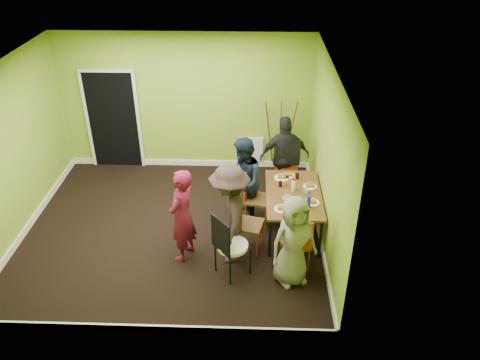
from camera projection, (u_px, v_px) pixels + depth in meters
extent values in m
plane|color=black|center=(174.00, 229.00, 8.05)|extent=(5.00, 5.00, 0.00)
cube|color=#93AD2C|center=(186.00, 103.00, 9.25)|extent=(5.00, 0.04, 2.80)
cube|color=#93AD2C|center=(135.00, 249.00, 5.41)|extent=(5.00, 0.04, 2.80)
cube|color=#93AD2C|center=(10.00, 155.00, 7.40)|extent=(0.04, 4.50, 2.80)
cube|color=#93AD2C|center=(327.00, 160.00, 7.26)|extent=(0.04, 4.50, 2.80)
cube|color=white|center=(159.00, 70.00, 6.61)|extent=(5.00, 4.50, 0.04)
cube|color=black|center=(113.00, 120.00, 9.47)|extent=(1.00, 0.05, 2.04)
cube|color=white|center=(251.00, 150.00, 9.71)|extent=(0.50, 0.04, 0.55)
cylinder|color=black|center=(270.00, 238.00, 7.26)|extent=(0.04, 0.04, 0.71)
cylinder|color=black|center=(320.00, 239.00, 7.23)|extent=(0.04, 0.04, 0.71)
cylinder|color=black|center=(268.00, 191.00, 8.44)|extent=(0.04, 0.04, 0.71)
cylinder|color=black|center=(312.00, 191.00, 8.41)|extent=(0.04, 0.04, 0.71)
cube|color=brown|center=(294.00, 194.00, 7.64)|extent=(0.90, 1.50, 0.04)
cylinder|color=#C14112|center=(251.00, 203.00, 8.30)|extent=(0.03, 0.03, 0.47)
cylinder|color=#C14112|center=(246.00, 215.00, 8.00)|extent=(0.03, 0.03, 0.47)
cylinder|color=#C14112|center=(271.00, 207.00, 8.21)|extent=(0.03, 0.03, 0.47)
cylinder|color=#C14112|center=(266.00, 218.00, 7.92)|extent=(0.03, 0.03, 0.47)
cube|color=brown|center=(259.00, 199.00, 7.98)|extent=(0.51, 0.51, 0.04)
cube|color=#C14112|center=(247.00, 183.00, 7.89)|extent=(0.13, 0.39, 0.52)
cylinder|color=#C14112|center=(241.00, 228.00, 7.68)|extent=(0.03, 0.03, 0.46)
cylinder|color=#C14112|center=(235.00, 241.00, 7.39)|extent=(0.03, 0.03, 0.46)
cylinder|color=#C14112|center=(262.00, 232.00, 7.60)|extent=(0.03, 0.03, 0.46)
cylinder|color=#C14112|center=(257.00, 245.00, 7.31)|extent=(0.03, 0.03, 0.46)
cube|color=brown|center=(249.00, 225.00, 7.38)|extent=(0.50, 0.50, 0.04)
cube|color=#C14112|center=(237.00, 208.00, 7.28)|extent=(0.12, 0.39, 0.52)
cylinder|color=#C14112|center=(295.00, 185.00, 8.79)|extent=(0.03, 0.03, 0.51)
cylinder|color=#C14112|center=(275.00, 184.00, 8.82)|extent=(0.03, 0.03, 0.51)
cylinder|color=#C14112|center=(296.00, 196.00, 8.46)|extent=(0.03, 0.03, 0.51)
cylinder|color=#C14112|center=(275.00, 195.00, 8.49)|extent=(0.03, 0.03, 0.51)
cube|color=brown|center=(286.00, 178.00, 8.51)|extent=(0.47, 0.47, 0.05)
cube|color=#C14112|center=(287.00, 158.00, 8.53)|extent=(0.43, 0.06, 0.56)
cylinder|color=#C14112|center=(289.00, 264.00, 6.96)|extent=(0.02, 0.02, 0.42)
cylinder|color=#C14112|center=(309.00, 259.00, 7.05)|extent=(0.02, 0.02, 0.42)
cylinder|color=#C14112|center=(281.00, 251.00, 7.21)|extent=(0.02, 0.02, 0.42)
cylinder|color=#C14112|center=(299.00, 247.00, 7.31)|extent=(0.02, 0.02, 0.42)
cube|color=brown|center=(295.00, 244.00, 7.02)|extent=(0.49, 0.49, 0.04)
cube|color=#C14112|center=(302.00, 238.00, 6.75)|extent=(0.34, 0.16, 0.47)
cylinder|color=black|center=(215.00, 258.00, 7.03)|extent=(0.03, 0.03, 0.49)
cylinder|color=black|center=(230.00, 271.00, 6.77)|extent=(0.03, 0.03, 0.49)
cylinder|color=black|center=(235.00, 248.00, 7.22)|extent=(0.03, 0.03, 0.49)
cylinder|color=black|center=(250.00, 261.00, 6.97)|extent=(0.03, 0.03, 0.49)
cylinder|color=white|center=(233.00, 246.00, 6.86)|extent=(0.46, 0.46, 0.05)
cube|color=black|center=(221.00, 236.00, 6.61)|extent=(0.29, 0.34, 0.55)
cylinder|color=brown|center=(269.00, 136.00, 9.39)|extent=(0.23, 0.37, 1.59)
cylinder|color=brown|center=(290.00, 136.00, 9.38)|extent=(0.23, 0.37, 1.59)
cylinder|color=brown|center=(280.00, 141.00, 9.18)|extent=(0.03, 0.36, 1.55)
cube|color=brown|center=(279.00, 139.00, 9.37)|extent=(0.43, 0.04, 0.04)
cylinder|color=white|center=(282.00, 178.00, 8.04)|extent=(0.26, 0.26, 0.01)
cylinder|color=white|center=(282.00, 209.00, 7.24)|extent=(0.25, 0.25, 0.01)
cylinder|color=white|center=(289.00, 176.00, 8.11)|extent=(0.22, 0.22, 0.01)
cylinder|color=white|center=(300.00, 211.00, 7.20)|extent=(0.22, 0.22, 0.01)
cylinder|color=white|center=(310.00, 186.00, 7.80)|extent=(0.24, 0.24, 0.01)
cylinder|color=white|center=(312.00, 202.00, 7.39)|extent=(0.25, 0.25, 0.01)
cylinder|color=white|center=(294.00, 185.00, 7.65)|extent=(0.07, 0.07, 0.21)
cylinder|color=#162FAB|center=(309.00, 201.00, 7.23)|extent=(0.07, 0.07, 0.22)
cylinder|color=#C14112|center=(286.00, 185.00, 7.79)|extent=(0.04, 0.04, 0.07)
cylinder|color=black|center=(280.00, 184.00, 7.79)|extent=(0.06, 0.06, 0.09)
cylinder|color=black|center=(297.00, 176.00, 8.01)|extent=(0.06, 0.06, 0.10)
cylinder|color=black|center=(300.00, 209.00, 7.17)|extent=(0.07, 0.07, 0.09)
imported|color=white|center=(286.00, 198.00, 7.42)|extent=(0.12, 0.12, 0.10)
imported|color=white|center=(307.00, 191.00, 7.61)|extent=(0.09, 0.09, 0.08)
imported|color=maroon|center=(182.00, 216.00, 7.05)|extent=(0.55, 0.66, 1.55)
imported|color=black|center=(243.00, 181.00, 7.89)|extent=(0.68, 0.83, 1.57)
imported|color=#302120|center=(230.00, 214.00, 7.00)|extent=(0.63, 1.07, 1.64)
imported|color=black|center=(285.00, 157.00, 8.63)|extent=(0.97, 0.51, 1.58)
imported|color=gray|center=(294.00, 241.00, 6.61)|extent=(0.83, 0.71, 1.44)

